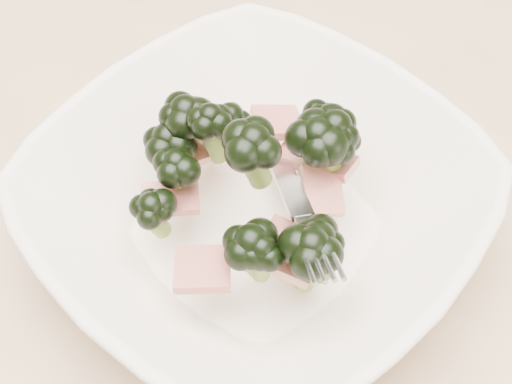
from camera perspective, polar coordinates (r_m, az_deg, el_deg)
dining_table at (r=0.64m, az=-7.41°, el=-3.08°), size 1.20×0.80×0.75m
broccoli_dish at (r=0.48m, az=0.08°, el=-0.69°), size 0.37×0.37×0.13m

